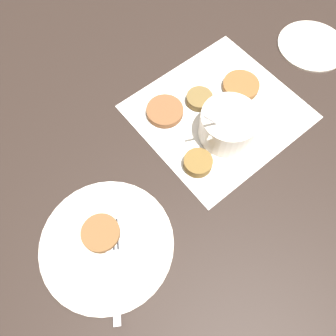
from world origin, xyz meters
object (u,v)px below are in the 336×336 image
fritter_on_plate (101,233)px  serving_plate (107,244)px  sauce_bowl (228,126)px  extra_saucer (312,45)px  fork (114,255)px

fritter_on_plate → serving_plate: bearing=74.5°
sauce_bowl → extra_saucer: sauce_bowl is taller
fork → extra_saucer: size_ratio=0.94×
sauce_bowl → fork: (0.33, 0.02, -0.01)m
serving_plate → extra_saucer: 0.66m
sauce_bowl → fritter_on_plate: bearing=-3.5°
serving_plate → extra_saucer: bearing=-179.3°
sauce_bowl → fritter_on_plate: sauce_bowl is taller
extra_saucer → serving_plate: bearing=0.7°
sauce_bowl → fork: size_ratio=0.82×
sauce_bowl → fritter_on_plate: 0.32m
serving_plate → fork: size_ratio=1.55×
serving_plate → fritter_on_plate: bearing=-105.5°
serving_plate → fritter_on_plate: fritter_on_plate is taller
sauce_bowl → serving_plate: bearing=-0.4°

